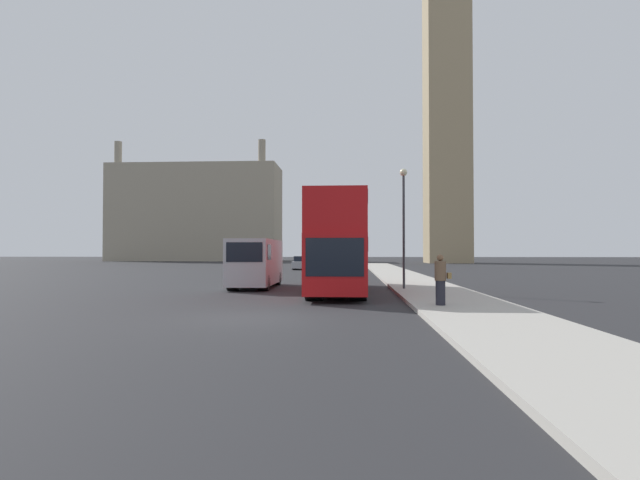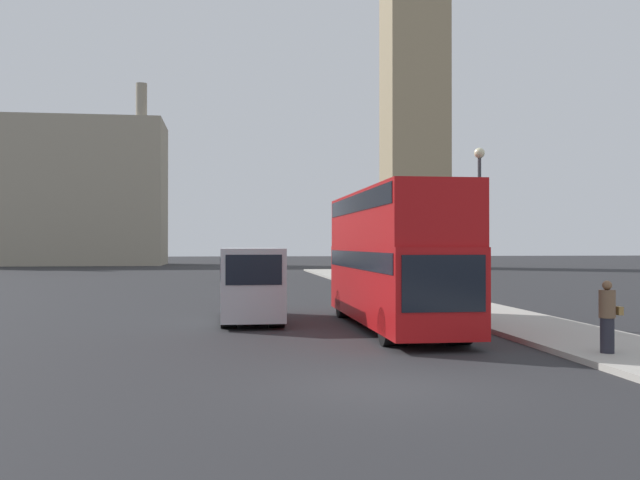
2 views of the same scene
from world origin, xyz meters
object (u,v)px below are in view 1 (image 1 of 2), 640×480
Objects in this scene: clock_tower at (446,44)px; white_van at (256,262)px; street_lamp at (404,210)px; parked_sedan at (302,263)px; red_double_decker_bus at (338,241)px; pedestrian at (441,280)px.

white_van is (-21.21, -56.68, -35.04)m from clock_tower.
parked_sedan is at bearing 104.97° from street_lamp.
red_double_decker_bus is at bearing -81.38° from parked_sedan.
street_lamp is (-13.56, -58.68, -32.45)m from clock_tower.
red_double_decker_bus reaches higher than pedestrian.
street_lamp is at bearing 93.23° from pedestrian.
clock_tower is at bearing 74.28° from red_double_decker_bus.
red_double_decker_bus is 3.63m from street_lamp.
clock_tower reaches higher than parked_sedan.
street_lamp is (7.66, -2.00, 2.59)m from white_van.
white_van is at bearing 147.62° from red_double_decker_bus.
white_van is 1.40× the size of parked_sedan.
red_double_decker_bus is (-16.75, -59.51, -33.97)m from clock_tower.
clock_tower is 68.41m from street_lamp.
pedestrian is at bearing -61.24° from red_double_decker_bus.
clock_tower is 69.93m from white_van.
street_lamp reaches higher than pedestrian.
parked_sedan is (-4.47, 29.49, -1.80)m from red_double_decker_bus.
clock_tower reaches higher than street_lamp.
pedestrian is at bearing -86.77° from street_lamp.
street_lamp reaches higher than white_van.
street_lamp is at bearing -75.03° from parked_sedan.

